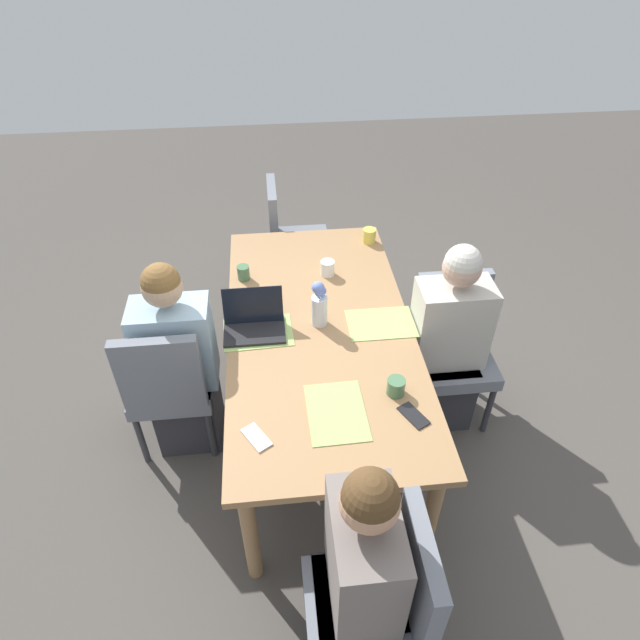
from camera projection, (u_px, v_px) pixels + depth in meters
ground_plane at (320, 417)px, 3.38m from camera, size 10.00×10.00×0.00m
dining_table at (320, 338)px, 2.96m from camera, size 2.01×0.98×0.73m
chair_head_right_left_near at (383, 598)px, 2.06m from camera, size 0.44×0.44×0.90m
person_head_right_left_near at (361, 581)px, 2.08m from camera, size 0.40×0.36×1.19m
chair_far_left_mid at (452, 341)px, 3.17m from camera, size 0.44×0.44×0.90m
person_far_left_mid at (446, 347)px, 3.09m from camera, size 0.36×0.40×1.19m
chair_near_left_far at (169, 382)px, 2.92m from camera, size 0.44×0.44×0.90m
person_near_left_far at (180, 368)px, 2.96m from camera, size 0.36×0.40×1.19m
chair_head_left_right_near at (290, 235)px, 4.08m from camera, size 0.44×0.44×0.90m
flower_vase at (319, 304)px, 2.85m from camera, size 0.09×0.09×0.27m
placemat_head_right_left_near at (336, 412)px, 2.45m from camera, size 0.37×0.27×0.00m
placemat_far_left_mid at (381, 323)px, 2.93m from camera, size 0.26×0.36×0.00m
placemat_near_left_far at (258, 332)px, 2.87m from camera, size 0.27×0.37×0.00m
laptop_near_left_far at (254, 323)px, 2.87m from camera, size 0.22×0.32×0.21m
coffee_mug_near_left at (243, 273)px, 3.22m from camera, size 0.07×0.07×0.09m
coffee_mug_near_right at (327, 268)px, 3.25m from camera, size 0.08×0.08×0.09m
coffee_mug_centre_left at (369, 236)px, 3.54m from camera, size 0.08×0.08×0.09m
coffee_mug_centre_right at (396, 387)px, 2.52m from camera, size 0.08×0.08×0.08m
phone_black at (413, 416)px, 2.44m from camera, size 0.17×0.13×0.01m
phone_silver at (256, 437)px, 2.34m from camera, size 0.17×0.14×0.01m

